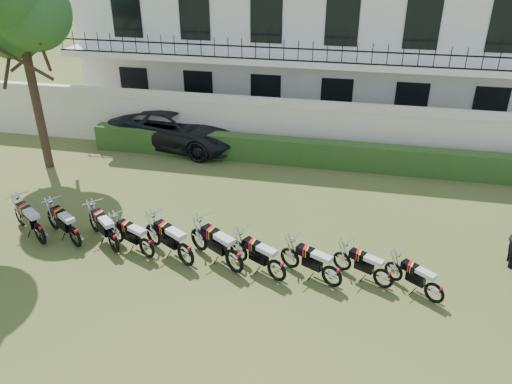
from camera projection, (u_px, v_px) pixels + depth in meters
ground at (249, 272)px, 13.23m from camera, size 100.00×100.00×0.00m
perimeter_wall at (293, 128)px, 19.63m from camera, size 30.00×0.35×2.30m
hedge at (315, 153)px, 19.06m from camera, size 18.00×0.60×1.00m
building at (313, 34)px, 23.61m from camera, size 20.40×9.60×7.40m
tree_west_near at (17, 4)px, 16.48m from camera, size 3.40×3.20×7.90m
motorcycle_0 at (39, 229)px, 14.18m from camera, size 1.79×1.24×1.13m
motorcycle_1 at (74, 232)px, 14.07m from camera, size 1.73×1.16×1.09m
motorcycle_2 at (113, 237)px, 13.82m from camera, size 1.61×1.36×1.10m
motorcycle_3 at (146, 243)px, 13.60m from camera, size 1.74×0.92×1.02m
motorcycle_4 at (185, 249)px, 13.25m from camera, size 1.85×1.18×1.15m
motorcycle_5 at (234, 256)px, 12.98m from camera, size 1.84×1.25×1.16m
motorcycle_6 at (277, 265)px, 12.68m from camera, size 1.74×1.03×1.05m
motorcycle_7 at (332, 271)px, 12.48m from camera, size 1.73×0.95×1.03m
motorcycle_8 at (384, 274)px, 12.45m from camera, size 1.58×0.88×0.94m
motorcycle_9 at (435, 288)px, 11.96m from camera, size 1.41×1.07×0.92m
suv at (177, 128)px, 20.70m from camera, size 6.04×3.60×1.57m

